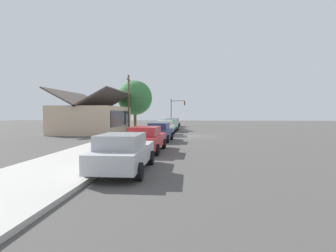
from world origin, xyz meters
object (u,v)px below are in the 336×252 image
(car_silver, at_px, (124,152))
(car_seafoam, at_px, (170,125))
(car_navy, at_px, (160,132))
(shade_tree, at_px, (135,98))
(car_cherry, at_px, (146,139))
(car_ivory, at_px, (165,128))
(fire_hydrant_red, at_px, (116,147))
(utility_pole_wooden, at_px, (129,102))
(traffic_light_main, at_px, (177,108))
(car_skyblue, at_px, (172,123))
(car_coral, at_px, (174,122))

(car_silver, height_order, car_seafoam, same)
(car_navy, distance_m, shade_tree, 18.49)
(car_cherry, height_order, car_ivory, same)
(car_silver, xyz_separation_m, fire_hydrant_red, (4.09, 1.46, -0.32))
(utility_pole_wooden, bearing_deg, shade_tree, 1.66)
(car_seafoam, relative_size, utility_pole_wooden, 0.64)
(traffic_light_main, height_order, utility_pole_wooden, utility_pole_wooden)
(car_cherry, bearing_deg, traffic_light_main, 1.68)
(car_silver, relative_size, shade_tree, 0.64)
(car_skyblue, relative_size, traffic_light_main, 0.85)
(car_silver, distance_m, shade_tree, 29.88)
(car_navy, distance_m, fire_hydrant_red, 8.02)
(car_seafoam, relative_size, shade_tree, 0.65)
(car_skyblue, xyz_separation_m, fire_hydrant_red, (-26.24, 1.40, -0.32))
(car_navy, height_order, fire_hydrant_red, car_navy)
(car_seafoam, height_order, shade_tree, shade_tree)
(car_cherry, xyz_separation_m, car_ivory, (12.42, -0.00, -0.00))
(car_seafoam, distance_m, shade_tree, 8.40)
(car_cherry, height_order, car_seafoam, same)
(shade_tree, bearing_deg, car_cherry, -166.58)
(shade_tree, relative_size, traffic_light_main, 1.42)
(car_seafoam, relative_size, fire_hydrant_red, 6.80)
(car_silver, distance_m, car_coral, 36.44)
(car_cherry, xyz_separation_m, car_coral, (30.77, 0.07, -0.00))
(car_cherry, distance_m, car_navy, 6.29)
(car_seafoam, bearing_deg, car_navy, -177.43)
(car_navy, relative_size, utility_pole_wooden, 0.60)
(car_ivory, height_order, traffic_light_main, traffic_light_main)
(car_skyblue, distance_m, shade_tree, 6.91)
(shade_tree, distance_m, fire_hydrant_red, 25.69)
(car_ivory, distance_m, utility_pole_wooden, 8.87)
(traffic_light_main, bearing_deg, car_cherry, 179.66)
(car_silver, distance_m, car_seafoam, 24.30)
(shade_tree, bearing_deg, utility_pole_wooden, -178.34)
(car_navy, distance_m, car_coral, 24.49)
(car_silver, xyz_separation_m, car_navy, (11.95, -0.12, -0.00))
(car_cherry, xyz_separation_m, car_seafoam, (18.63, -0.08, -0.00))
(car_ivory, relative_size, car_skyblue, 1.08)
(car_skyblue, distance_m, car_coral, 6.10)
(car_cherry, distance_m, car_skyblue, 24.67)
(car_silver, xyz_separation_m, car_skyblue, (30.33, 0.06, -0.00))
(car_silver, xyz_separation_m, car_ivory, (18.08, 0.00, -0.00))
(shade_tree, height_order, utility_pole_wooden, utility_pole_wooden)
(utility_pole_wooden, bearing_deg, fire_hydrant_red, -168.83)
(car_silver, height_order, car_coral, same)
(car_ivory, relative_size, car_coral, 1.00)
(car_silver, height_order, car_skyblue, same)
(car_silver, distance_m, car_navy, 11.95)
(car_silver, height_order, traffic_light_main, traffic_light_main)
(car_cherry, height_order, car_coral, same)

